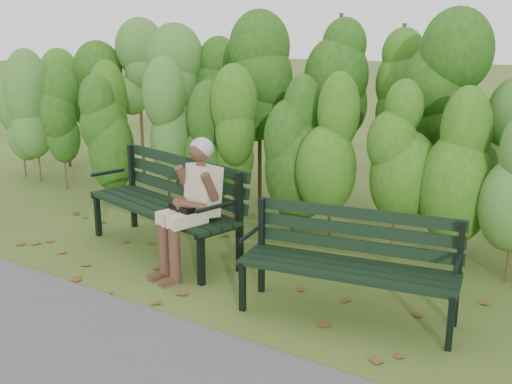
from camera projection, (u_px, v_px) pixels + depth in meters
The scene contains 6 objects.
ground at pixel (236, 277), 5.62m from camera, with size 80.00×80.00×0.00m, color #3B4F1B.
hedge_band at pixel (329, 120), 6.79m from camera, with size 11.04×1.67×2.42m.
leaf_litter at pixel (216, 276), 5.63m from camera, with size 5.57×2.27×0.01m.
bench_left at pixel (170, 197), 6.18m from camera, with size 2.05×1.07×0.98m.
bench_right at pixel (351, 255), 4.77m from camera, with size 1.78×0.85×0.85m.
seated_woman at pixel (192, 197), 5.56m from camera, with size 0.51×0.75×1.29m.
Camera 1 is at (3.03, -4.25, 2.24)m, focal length 42.00 mm.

